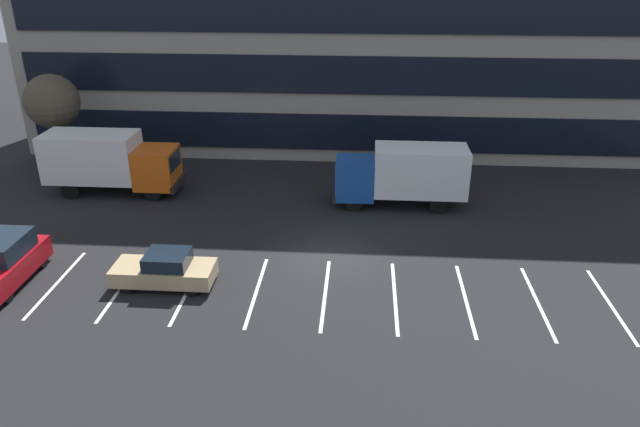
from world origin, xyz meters
name	(u,v)px	position (x,y,z in m)	size (l,w,h in m)	color
ground_plane	(330,257)	(0.00, 0.00, 0.00)	(120.00, 120.00, 0.00)	black
office_building	(346,8)	(0.00, 17.95, 9.00)	(41.60, 10.27, 18.00)	gray
lot_markings	(325,294)	(0.00, -3.12, 0.00)	(22.54, 5.40, 0.01)	silver
box_truck_blue	(403,173)	(3.53, 6.19, 1.83)	(7.00, 2.32, 3.24)	#194799
box_truck_orange	(109,160)	(-12.70, 6.83, 1.93)	(7.38, 2.44, 3.42)	#D85914
sedan_tan	(165,270)	(-6.61, -2.88, 0.70)	(4.12, 1.73, 1.48)	tan
suv_maroon	(4,262)	(-13.24, -3.16, 0.96)	(1.86, 4.39, 1.99)	maroon
bare_tree	(52,102)	(-17.00, 9.89, 4.37)	(3.19, 3.19, 5.99)	#473323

